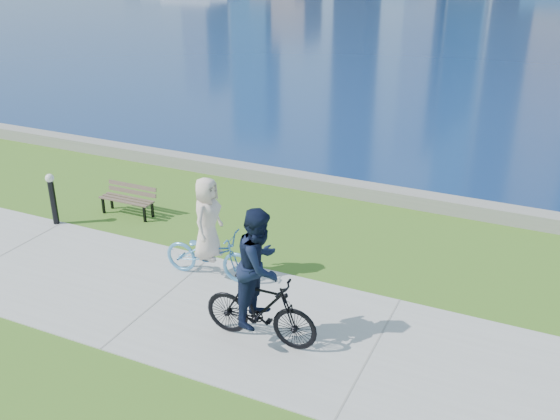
# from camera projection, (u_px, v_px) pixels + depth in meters

# --- Properties ---
(ground) EXTENTS (320.00, 320.00, 0.00)m
(ground) POSITION_uv_depth(u_px,v_px,m) (163.00, 298.00, 11.53)
(ground) COLOR #3B661B
(ground) RESTS_ON ground
(concrete_path) EXTENTS (80.00, 3.50, 0.02)m
(concrete_path) POSITION_uv_depth(u_px,v_px,m) (163.00, 297.00, 11.52)
(concrete_path) COLOR #A7A6A1
(concrete_path) RESTS_ON ground
(seawall) EXTENTS (90.00, 0.50, 0.35)m
(seawall) POSITION_uv_depth(u_px,v_px,m) (297.00, 180.00, 16.60)
(seawall) COLOR gray
(seawall) RESTS_ON ground
(park_bench) EXTENTS (1.37, 0.48, 0.71)m
(park_bench) POSITION_uv_depth(u_px,v_px,m) (129.00, 197.00, 14.83)
(park_bench) COLOR black
(park_bench) RESTS_ON ground
(bollard_lamp) EXTENTS (0.20, 0.20, 1.24)m
(bollard_lamp) POSITION_uv_depth(u_px,v_px,m) (52.00, 196.00, 14.18)
(bollard_lamp) COLOR black
(bollard_lamp) RESTS_ON ground
(cyclist_woman) EXTENTS (0.78, 1.90, 2.05)m
(cyclist_woman) POSITION_uv_depth(u_px,v_px,m) (208.00, 241.00, 11.92)
(cyclist_woman) COLOR #58A2D7
(cyclist_woman) RESTS_ON ground
(cyclist_man) EXTENTS (0.75, 1.97, 2.36)m
(cyclist_man) POSITION_uv_depth(u_px,v_px,m) (260.00, 288.00, 9.89)
(cyclist_man) COLOR black
(cyclist_man) RESTS_ON ground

